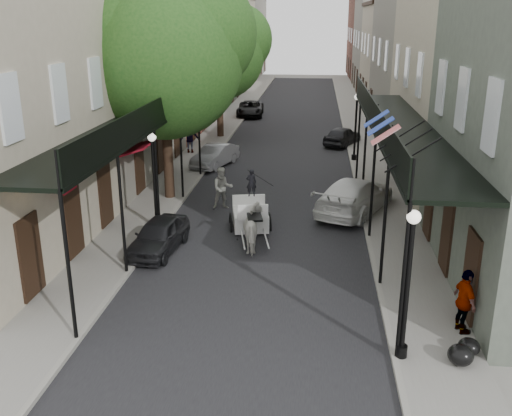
% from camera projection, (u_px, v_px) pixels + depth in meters
% --- Properties ---
extents(ground, '(140.00, 140.00, 0.00)m').
position_uv_depth(ground, '(242.00, 311.00, 16.01)').
color(ground, gray).
rests_on(ground, ground).
extents(road, '(8.00, 90.00, 0.01)m').
position_uv_depth(road, '(284.00, 152.00, 34.87)').
color(road, black).
rests_on(road, ground).
extents(sidewalk_left, '(2.20, 90.00, 0.12)m').
position_uv_depth(sidewalk_left, '(204.00, 149.00, 35.35)').
color(sidewalk_left, gray).
rests_on(sidewalk_left, ground).
extents(sidewalk_right, '(2.20, 90.00, 0.12)m').
position_uv_depth(sidewalk_right, '(367.00, 153.00, 34.35)').
color(sidewalk_right, gray).
rests_on(sidewalk_right, ground).
extents(building_row_left, '(5.00, 80.00, 10.50)m').
position_uv_depth(building_row_left, '(180.00, 53.00, 43.49)').
color(building_row_left, '#AFA38C').
rests_on(building_row_left, ground).
extents(building_row_right, '(5.00, 80.00, 10.50)m').
position_uv_depth(building_row_right, '(410.00, 55.00, 41.77)').
color(building_row_right, slate).
rests_on(building_row_right, ground).
extents(gallery_left, '(2.20, 18.05, 4.88)m').
position_uv_depth(gallery_left, '(141.00, 122.00, 21.78)').
color(gallery_left, black).
rests_on(gallery_left, sidewalk_left).
extents(gallery_right, '(2.20, 18.05, 4.88)m').
position_uv_depth(gallery_right, '(396.00, 127.00, 20.83)').
color(gallery_right, black).
rests_on(gallery_right, sidewalk_right).
extents(tree_near, '(7.31, 6.80, 9.63)m').
position_uv_depth(tree_near, '(173.00, 51.00, 23.96)').
color(tree_near, '#382619').
rests_on(tree_near, sidewalk_left).
extents(tree_far, '(6.45, 6.00, 8.61)m').
position_uv_depth(tree_far, '(225.00, 50.00, 37.38)').
color(tree_far, '#382619').
rests_on(tree_far, sidewalk_left).
extents(lamppost_right_near, '(0.32, 0.32, 3.71)m').
position_uv_depth(lamppost_right_near, '(408.00, 284.00, 13.06)').
color(lamppost_right_near, black).
rests_on(lamppost_right_near, sidewalk_right).
extents(lamppost_left, '(0.32, 0.32, 3.71)m').
position_uv_depth(lamppost_left, '(154.00, 180.00, 21.43)').
color(lamppost_left, black).
rests_on(lamppost_left, sidewalk_left).
extents(lamppost_right_far, '(0.32, 0.32, 3.71)m').
position_uv_depth(lamppost_right_far, '(356.00, 126.00, 31.92)').
color(lamppost_right_far, black).
rests_on(lamppost_right_far, sidewalk_right).
extents(horse, '(1.16, 1.94, 1.53)m').
position_uv_depth(horse, '(255.00, 229.00, 20.11)').
color(horse, silver).
rests_on(horse, ground).
extents(carriage, '(1.81, 2.46, 2.56)m').
position_uv_depth(carriage, '(250.00, 202.00, 22.29)').
color(carriage, black).
rests_on(carriage, ground).
extents(pedestrian_walking, '(1.05, 0.93, 1.82)m').
position_uv_depth(pedestrian_walking, '(223.00, 188.00, 24.35)').
color(pedestrian_walking, '#B2B2A8').
rests_on(pedestrian_walking, ground).
extents(pedestrian_sidewalk_left, '(1.34, 0.87, 1.95)m').
position_uv_depth(pedestrian_sidewalk_left, '(190.00, 136.00, 34.01)').
color(pedestrian_sidewalk_left, gray).
rests_on(pedestrian_sidewalk_left, sidewalk_left).
extents(pedestrian_sidewalk_right, '(0.65, 1.09, 1.74)m').
position_uv_depth(pedestrian_sidewalk_right, '(465.00, 302.00, 14.47)').
color(pedestrian_sidewalk_right, gray).
rests_on(pedestrian_sidewalk_right, sidewalk_right).
extents(car_left_near, '(1.77, 3.59, 1.18)m').
position_uv_depth(car_left_near, '(159.00, 236.00, 19.94)').
color(car_left_near, black).
rests_on(car_left_near, ground).
extents(car_left_mid, '(2.34, 3.86, 1.20)m').
position_uv_depth(car_left_mid, '(215.00, 156.00, 31.41)').
color(car_left_mid, '#A9AAAF').
rests_on(car_left_mid, ground).
extents(car_left_far, '(2.30, 4.60, 1.25)m').
position_uv_depth(car_left_far, '(250.00, 109.00, 47.36)').
color(car_left_far, black).
rests_on(car_left_far, ground).
extents(car_right_near, '(3.96, 5.47, 1.47)m').
position_uv_depth(car_right_near, '(355.00, 196.00, 23.90)').
color(car_right_near, silver).
rests_on(car_right_near, ground).
extents(car_right_far, '(2.80, 3.86, 1.22)m').
position_uv_depth(car_right_far, '(342.00, 136.00, 36.58)').
color(car_right_far, black).
rests_on(car_right_far, ground).
extents(trash_bags, '(0.86, 1.01, 0.51)m').
position_uv_depth(trash_bags, '(464.00, 352.00, 13.43)').
color(trash_bags, black).
rests_on(trash_bags, sidewalk_right).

